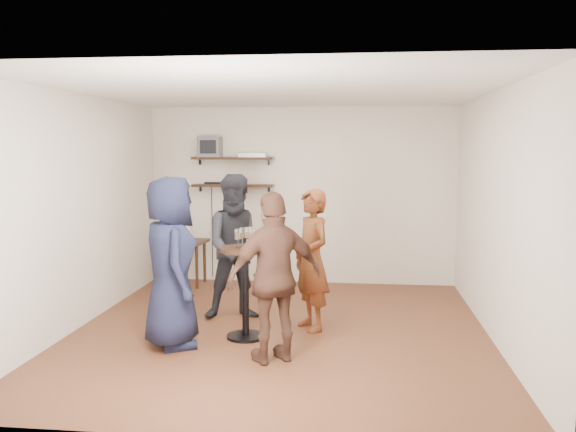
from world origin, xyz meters
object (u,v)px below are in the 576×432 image
Objects in this scene: crt_monitor at (210,147)px; side_table at (186,248)px; person_dark at (239,247)px; person_navy at (171,262)px; person_brown at (275,278)px; radio at (235,181)px; dvd_deck at (253,155)px; person_plaid at (312,260)px; drinks_table at (245,280)px.

crt_monitor is 0.48× the size of side_table.
person_navy reaches higher than person_dark.
person_brown is (1.10, -0.32, -0.06)m from person_navy.
person_navy is 1.15m from person_brown.
person_brown is (1.05, -3.29, -0.71)m from radio.
person_brown reaches higher than radio.
dvd_deck is at bearing -32.47° from person_navy.
side_table is 2.82m from person_plaid.
radio is at bearing 20.28° from side_table.
person_navy reaches higher than person_brown.
dvd_deck is at bearing 0.00° from radio.
person_dark is (-0.89, 0.34, 0.07)m from person_plaid.
person_navy is at bearing -76.89° from side_table.
person_brown is (0.63, -1.41, -0.05)m from person_dark.
person_dark is at bearing -77.35° from radio.
side_table is at bearing -91.70° from person_brown.
person_navy is at bearing -91.07° from radio.
radio reaches higher than drinks_table.
crt_monitor reaches higher than person_brown.
person_navy is (-0.06, -2.97, -0.65)m from radio.
dvd_deck reaches higher than side_table.
side_table is 0.39× the size of person_dark.
dvd_deck is 2.70m from person_plaid.
dvd_deck is at bearing 14.84° from side_table.
person_brown is at bearing -66.80° from crt_monitor.
person_brown is (0.41, -0.66, 0.18)m from drinks_table.
person_brown reaches higher than side_table.
person_brown is (0.78, -3.29, -1.09)m from dvd_deck.
person_dark is at bearing 106.41° from drinks_table.
person_dark is (-0.22, 0.75, 0.23)m from drinks_table.
side_table is 3.51m from person_brown.
side_table is 0.68× the size of drinks_table.
person_navy is at bearing -96.28° from dvd_deck.
crt_monitor is at bearing 180.00° from radio.
person_plaid is 0.95m from person_dark.
radio is (-0.27, 0.00, -0.38)m from dvd_deck.
side_table is at bearing -165.73° from person_plaid.
dvd_deck is at bearing 0.00° from crt_monitor.
person_plaid is at bearing 31.06° from drinks_table.
radio is 0.13× the size of person_navy.
person_plaid is (0.67, 0.40, 0.16)m from drinks_table.
drinks_table is (0.64, -2.63, -0.89)m from radio.
crt_monitor is at bearing -98.25° from person_brown.
crt_monitor reaches higher than person_plaid.
person_brown is (-0.26, -1.06, 0.02)m from person_plaid.
drinks_table is 0.81m from person_navy.
side_table is at bearing -165.16° from dvd_deck.
side_table is (-0.69, -0.25, -0.97)m from radio.
person_navy is at bearing -84.09° from crt_monitor.
crt_monitor is 0.19× the size of person_dark.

